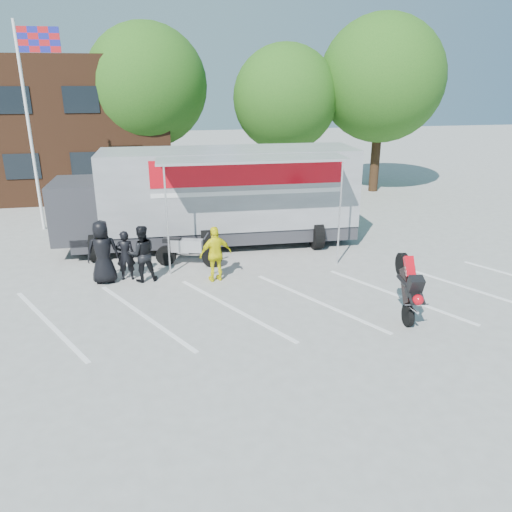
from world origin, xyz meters
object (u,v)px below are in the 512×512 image
object	(u,v)px
tree_right	(382,79)
spectator_leather_b	(126,255)
parked_motorcycle	(190,266)
tree_left	(147,86)
spectator_leather_a	(103,252)
spectator_leather_c	(142,254)
flagpole	(32,103)
tree_mid	(285,98)
transporter_truck	(218,244)
stunt_bike_rider	(399,314)
spectator_hivis	(216,254)

from	to	relation	value
tree_right	spectator_leather_b	distance (m)	17.47
parked_motorcycle	tree_left	bearing A→B (deg)	22.02
parked_motorcycle	spectator_leather_a	xyz separation A→B (m)	(-2.63, -0.93, 0.98)
tree_left	parked_motorcycle	xyz separation A→B (m)	(1.21, -11.49, -5.57)
tree_right	spectator_leather_c	distance (m)	17.21
flagpole	parked_motorcycle	bearing A→B (deg)	-45.15
parked_motorcycle	tree_mid	bearing A→B (deg)	-12.90
flagpole	tree_left	xyz separation A→B (m)	(4.24, 6.00, 0.51)
spectator_leather_c	parked_motorcycle	bearing A→B (deg)	-155.29
tree_left	transporter_truck	bearing A→B (deg)	-75.64
tree_right	parked_motorcycle	world-z (taller)	tree_right
flagpole	tree_right	distance (m)	16.88
parked_motorcycle	stunt_bike_rider	world-z (taller)	stunt_bike_rider
stunt_bike_rider	spectator_leather_c	xyz separation A→B (m)	(-6.76, 3.68, 0.89)
tree_left	spectator_leather_c	distance (m)	13.35
flagpole	transporter_truck	distance (m)	9.01
spectator_leather_c	spectator_hivis	bearing A→B (deg)	160.04
transporter_truck	stunt_bike_rider	size ratio (longest dim) A/B	5.89
spectator_leather_a	spectator_leather_b	xyz separation A→B (m)	(0.65, 0.13, -0.19)
flagpole	stunt_bike_rider	xyz separation A→B (m)	(10.74, -10.18, -5.05)
tree_mid	stunt_bike_rider	bearing A→B (deg)	-91.89
flagpole	spectator_leather_a	bearing A→B (deg)	-66.21
tree_right	stunt_bike_rider	bearing A→B (deg)	-110.54
transporter_truck	spectator_leather_a	xyz separation A→B (m)	(-3.82, -3.04, 0.98)
tree_left	tree_right	bearing A→B (deg)	-7.13
tree_right	spectator_leather_a	size ratio (longest dim) A/B	4.64
spectator_leather_b	spectator_hivis	world-z (taller)	spectator_hivis
spectator_leather_c	transporter_truck	bearing A→B (deg)	-140.34
transporter_truck	parked_motorcycle	bearing A→B (deg)	-118.60
spectator_leather_a	spectator_hivis	size ratio (longest dim) A/B	1.13
parked_motorcycle	spectator_leather_c	bearing A→B (deg)	140.61
spectator_leather_c	stunt_bike_rider	bearing A→B (deg)	141.56
transporter_truck	spectator_leather_b	world-z (taller)	transporter_truck
spectator_leather_c	spectator_hivis	size ratio (longest dim) A/B	1.02
tree_mid	spectator_leather_a	distance (m)	14.73
transporter_truck	tree_mid	bearing A→B (deg)	62.07
tree_left	flagpole	bearing A→B (deg)	-125.28
spectator_leather_b	tree_left	bearing A→B (deg)	-91.75
tree_mid	spectator_leather_b	xyz separation A→B (m)	(-7.77, -11.29, -4.15)
spectator_leather_a	transporter_truck	bearing A→B (deg)	-144.72
spectator_leather_a	spectator_leather_b	size ratio (longest dim) A/B	1.24
transporter_truck	stunt_bike_rider	xyz separation A→B (m)	(4.10, -6.80, 0.00)
tree_left	tree_right	size ratio (longest dim) A/B	0.95
flagpole	tree_mid	size ratio (longest dim) A/B	1.04
spectator_leather_b	tree_right	bearing A→B (deg)	-137.97
spectator_leather_c	spectator_leather_b	bearing A→B (deg)	-32.38
tree_left	parked_motorcycle	size ratio (longest dim) A/B	3.76
spectator_leather_a	tree_mid	bearing A→B (deg)	-129.65
flagpole	tree_right	world-z (taller)	tree_right
tree_mid	spectator_leather_c	world-z (taller)	tree_mid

